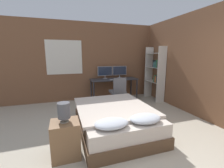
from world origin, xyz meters
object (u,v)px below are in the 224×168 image
(monitor_right, at_px, (120,71))
(keyboard, at_px, (116,79))
(office_chair, at_px, (118,94))
(desk, at_px, (114,81))
(nightstand, at_px, (66,139))
(computer_mouse, at_px, (124,79))
(bookshelf, at_px, (156,71))
(bed, at_px, (115,119))
(bedside_lamp, at_px, (64,111))
(monitor_left, at_px, (105,72))

(monitor_right, height_order, keyboard, monitor_right)
(monitor_right, xyz_separation_m, office_chair, (-0.38, -0.88, -0.64))
(desk, bearing_deg, nightstand, -122.52)
(desk, height_order, computer_mouse, computer_mouse)
(computer_mouse, height_order, bookshelf, bookshelf)
(nightstand, bearing_deg, office_chair, 51.30)
(bookshelf, bearing_deg, desk, 158.92)
(bed, relative_size, bookshelf, 1.06)
(nightstand, xyz_separation_m, monitor_right, (2.02, 2.92, 0.71))
(office_chair, height_order, bookshelf, bookshelf)
(monitor_right, xyz_separation_m, computer_mouse, (0.02, -0.38, -0.23))
(keyboard, height_order, bookshelf, bookshelf)
(bed, bearing_deg, nightstand, -150.93)
(keyboard, bearing_deg, office_chair, -101.82)
(bedside_lamp, height_order, monitor_right, monitor_right)
(monitor_right, bearing_deg, keyboard, -126.40)
(nightstand, xyz_separation_m, bookshelf, (3.10, 2.20, 0.74))
(bedside_lamp, distance_m, keyboard, 3.08)
(monitor_left, bearing_deg, bookshelf, -23.58)
(nightstand, relative_size, bookshelf, 0.31)
(monitor_left, xyz_separation_m, computer_mouse, (0.58, -0.38, -0.23))
(computer_mouse, relative_size, bookshelf, 0.04)
(computer_mouse, xyz_separation_m, office_chair, (-0.40, -0.50, -0.40))
(bed, xyz_separation_m, monitor_left, (0.45, 2.36, 0.74))
(monitor_left, xyz_separation_m, keyboard, (0.28, -0.38, -0.24))
(keyboard, height_order, office_chair, office_chair)
(nightstand, distance_m, monitor_left, 3.34)
(keyboard, distance_m, bookshelf, 1.43)
(bookshelf, bearing_deg, computer_mouse, 162.41)
(computer_mouse, distance_m, office_chair, 0.76)
(bed, bearing_deg, bookshelf, 38.02)
(nightstand, height_order, computer_mouse, computer_mouse)
(bed, relative_size, computer_mouse, 28.26)
(bedside_lamp, bearing_deg, bookshelf, 35.33)
(keyboard, xyz_separation_m, computer_mouse, (0.30, 0.00, 0.01))
(desk, relative_size, computer_mouse, 23.97)
(monitor_left, height_order, bookshelf, bookshelf)
(monitor_left, bearing_deg, nightstand, -116.54)
(nightstand, relative_size, desk, 0.35)
(monitor_right, xyz_separation_m, keyboard, (-0.28, -0.38, -0.24))
(keyboard, relative_size, bookshelf, 0.22)
(bed, xyz_separation_m, monitor_right, (1.01, 2.36, 0.74))
(nightstand, relative_size, monitor_left, 1.09)
(bed, relative_size, office_chair, 2.17)
(monitor_right, relative_size, bookshelf, 0.29)
(nightstand, distance_m, monitor_right, 3.62)
(desk, distance_m, keyboard, 0.21)
(monitor_left, distance_m, keyboard, 0.53)
(nightstand, height_order, bookshelf, bookshelf)
(monitor_right, height_order, office_chair, monitor_right)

